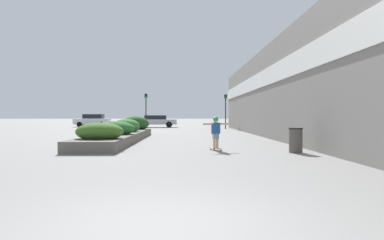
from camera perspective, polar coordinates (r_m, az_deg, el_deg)
The scene contains 11 objects.
ground_plane at distance 4.51m, azimuth -4.28°, elevation -17.87°, with size 300.00×300.00×0.00m, color gray.
building_wall_right at distance 19.78m, azimuth 15.00°, elevation 5.16°, with size 0.67×44.14×5.91m.
planter_box at distance 19.98m, azimuth -11.62°, elevation -1.93°, with size 2.11×13.27×1.40m.
skateboard at distance 14.20m, azimuth 3.98°, elevation -4.78°, with size 0.53×0.76×0.09m.
skateboarder at distance 14.15m, azimuth 3.99°, elevation -1.53°, with size 1.11×0.63×1.29m.
trash_bin at distance 13.83m, azimuth 16.90°, elevation -3.24°, with size 0.54×0.54×0.96m.
car_leftmost at distance 41.99m, azimuth -5.88°, elevation -0.14°, with size 4.75×1.91×1.46m.
car_center_left at distance 45.30m, azimuth -16.24°, elevation -0.04°, with size 4.37×1.90×1.61m.
car_center_right at distance 42.01m, azimuth 16.44°, elevation -0.18°, with size 4.10×1.95×1.47m.
traffic_light_left at distance 36.37m, azimuth -7.68°, elevation 2.46°, with size 0.28×0.30×3.74m.
traffic_light_right at distance 36.82m, azimuth 5.62°, elevation 2.41°, with size 0.28×0.30×3.71m.
Camera 1 is at (0.24, -4.27, 1.44)m, focal length 32.00 mm.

